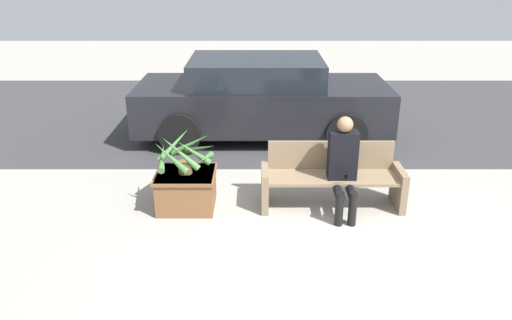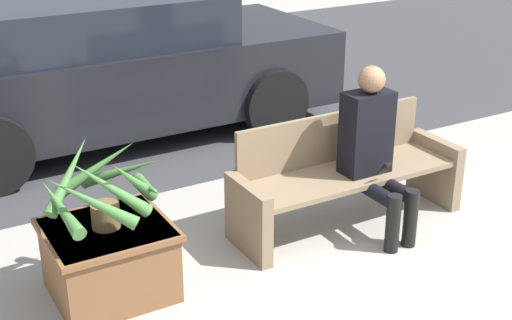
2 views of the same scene
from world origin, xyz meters
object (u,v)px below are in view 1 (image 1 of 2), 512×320
bench (332,177)px  potted_plant (185,154)px  person_seated (343,163)px  parked_car (261,98)px  planter_box (186,189)px

bench → potted_plant: bearing=-177.7°
person_seated → potted_plant: bearing=176.7°
potted_plant → person_seated: bearing=-3.3°
person_seated → potted_plant: (-2.01, 0.12, 0.08)m
parked_car → person_seated: bearing=-71.0°
potted_plant → parked_car: (1.00, 2.82, -0.03)m
potted_plant → parked_car: size_ratio=0.18×
planter_box → parked_car: (1.01, 2.82, 0.46)m
person_seated → parked_car: parked_car is taller
planter_box → potted_plant: (0.01, -0.00, 0.49)m
person_seated → potted_plant: size_ratio=1.54×
person_seated → parked_car: size_ratio=0.28×
planter_box → potted_plant: potted_plant is taller
bench → potted_plant: size_ratio=2.26×
planter_box → parked_car: size_ratio=0.17×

